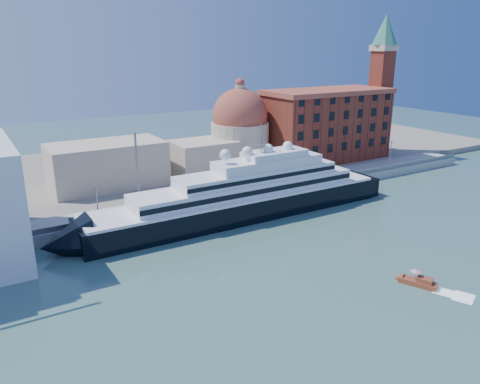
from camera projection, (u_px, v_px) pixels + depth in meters
ground at (297, 253)px, 91.35m from camera, size 400.00×400.00×0.00m
quay at (215, 200)px, 118.74m from camera, size 180.00×10.00×2.50m
land at (155, 167)px, 152.31m from camera, size 260.00×72.00×2.00m
quay_fence at (223, 198)px, 114.51m from camera, size 180.00×0.10×1.20m
superyacht at (231, 201)px, 108.13m from camera, size 84.61×11.73×25.29m
water_taxi at (419, 282)px, 78.94m from camera, size 4.36×6.46×2.92m
warehouse at (326, 124)px, 155.33m from camera, size 43.00×19.00×23.25m
campanile at (381, 76)px, 162.67m from camera, size 8.40×8.40×47.00m
church at (195, 144)px, 138.37m from camera, size 66.00×18.00×25.50m
lamp_posts at (169, 176)px, 108.51m from camera, size 120.80×2.40×18.00m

